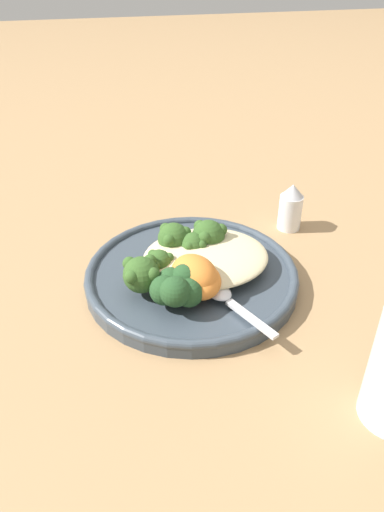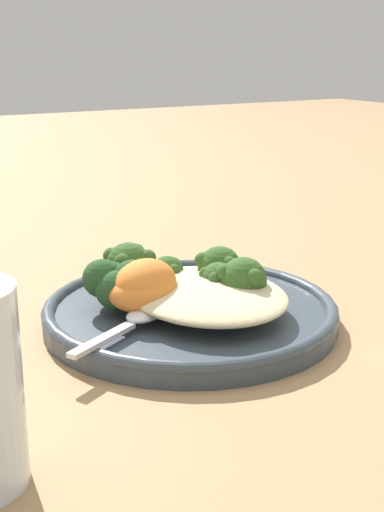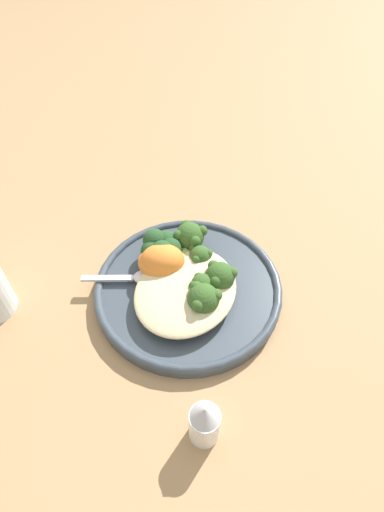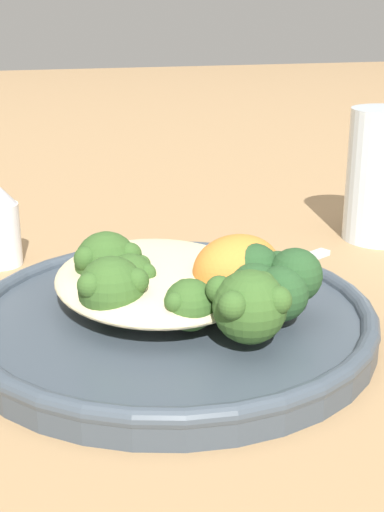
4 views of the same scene
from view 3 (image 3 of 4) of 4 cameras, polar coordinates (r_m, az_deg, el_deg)
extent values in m
plane|color=#9E7A51|center=(0.58, -1.88, -4.70)|extent=(4.00, 4.00, 0.00)
cylinder|color=#38424C|center=(0.57, -0.43, -4.57)|extent=(0.26, 0.26, 0.02)
torus|color=#38424C|center=(0.56, -0.44, -4.08)|extent=(0.26, 0.26, 0.01)
ellipsoid|color=beige|center=(0.54, -0.91, -4.83)|extent=(0.16, 0.13, 0.02)
ellipsoid|color=#8EB25B|center=(0.54, -1.94, -5.36)|extent=(0.02, 0.08, 0.02)
sphere|color=#335623|center=(0.52, 1.62, -6.18)|extent=(0.04, 0.04, 0.04)
sphere|color=#335623|center=(0.52, 0.60, -4.48)|extent=(0.02, 0.02, 0.02)
sphere|color=#335623|center=(0.50, 0.83, -7.06)|extent=(0.02, 0.02, 0.02)
sphere|color=#335623|center=(0.51, 3.47, -5.59)|extent=(0.02, 0.02, 0.02)
ellipsoid|color=#8EB25B|center=(0.54, -2.17, -4.65)|extent=(0.04, 0.07, 0.02)
sphere|color=#335623|center=(0.53, 1.54, -4.26)|extent=(0.03, 0.03, 0.03)
sphere|color=#335623|center=(0.54, 1.08, -2.84)|extent=(0.01, 0.01, 0.01)
sphere|color=#335623|center=(0.53, 0.21, -4.24)|extent=(0.01, 0.01, 0.01)
sphere|color=#335623|center=(0.52, 2.03, -4.95)|extent=(0.01, 0.01, 0.01)
sphere|color=#335623|center=(0.53, 2.87, -3.52)|extent=(0.01, 0.01, 0.01)
ellipsoid|color=#8EB25B|center=(0.54, -0.81, -4.30)|extent=(0.07, 0.08, 0.02)
sphere|color=#335623|center=(0.54, 4.02, -2.95)|extent=(0.04, 0.04, 0.04)
sphere|color=#335623|center=(0.54, 3.07, -1.39)|extent=(0.02, 0.02, 0.02)
sphere|color=#335623|center=(0.53, 3.37, -3.67)|extent=(0.02, 0.02, 0.02)
sphere|color=#335623|center=(0.54, 5.74, -2.38)|extent=(0.02, 0.02, 0.02)
ellipsoid|color=#8EB25B|center=(0.55, -1.47, -2.77)|extent=(0.08, 0.04, 0.02)
sphere|color=#335623|center=(0.57, 1.14, -0.03)|extent=(0.03, 0.03, 0.03)
sphere|color=#335623|center=(0.57, 0.46, 1.10)|extent=(0.01, 0.01, 0.01)
sphere|color=#335623|center=(0.56, 0.61, -0.49)|extent=(0.01, 0.01, 0.01)
sphere|color=#335623|center=(0.57, 2.38, 0.40)|extent=(0.01, 0.01, 0.01)
ellipsoid|color=#8EB25B|center=(0.56, -2.05, -1.58)|extent=(0.11, 0.03, 0.02)
sphere|color=#335623|center=(0.59, -0.33, 2.82)|extent=(0.04, 0.04, 0.04)
sphere|color=#335623|center=(0.59, -0.84, 4.40)|extent=(0.02, 0.02, 0.02)
sphere|color=#335623|center=(0.58, -1.89, 2.96)|extent=(0.02, 0.02, 0.02)
sphere|color=#335623|center=(0.57, 0.20, 2.22)|extent=(0.02, 0.02, 0.02)
sphere|color=#335623|center=(0.59, 1.21, 3.69)|extent=(0.02, 0.02, 0.02)
ellipsoid|color=orange|center=(0.56, -4.65, -0.92)|extent=(0.05, 0.06, 0.03)
ellipsoid|color=orange|center=(0.56, -4.21, -0.61)|extent=(0.07, 0.08, 0.04)
sphere|color=#234723|center=(0.59, -3.74, 2.00)|extent=(0.03, 0.03, 0.03)
sphere|color=#234723|center=(0.58, -5.38, 2.26)|extent=(0.03, 0.03, 0.03)
sphere|color=#234723|center=(0.58, -5.68, 0.62)|extent=(0.03, 0.03, 0.03)
sphere|color=#234723|center=(0.56, -4.29, 0.55)|extent=(0.03, 0.03, 0.03)
sphere|color=#234723|center=(0.58, -3.05, 0.95)|extent=(0.03, 0.03, 0.03)
cube|color=silver|center=(0.57, -12.02, -3.14)|extent=(0.04, 0.07, 0.00)
ellipsoid|color=silver|center=(0.56, -6.59, -2.99)|extent=(0.04, 0.04, 0.01)
cylinder|color=white|center=(0.46, 1.78, -23.02)|extent=(0.03, 0.03, 0.05)
cone|color=#B2B2B7|center=(0.43, 1.90, -21.51)|extent=(0.03, 0.03, 0.02)
camera|label=1|loc=(0.76, -39.10, 34.10)|focal=35.00mm
camera|label=2|loc=(0.55, -70.87, -13.92)|focal=50.00mm
camera|label=4|loc=(0.76, 22.82, 25.20)|focal=50.00mm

